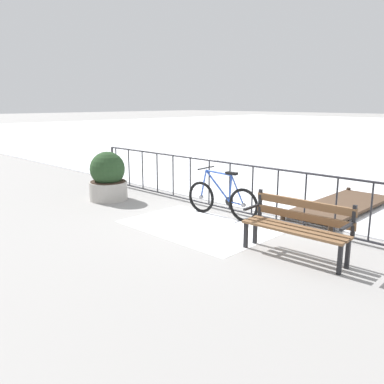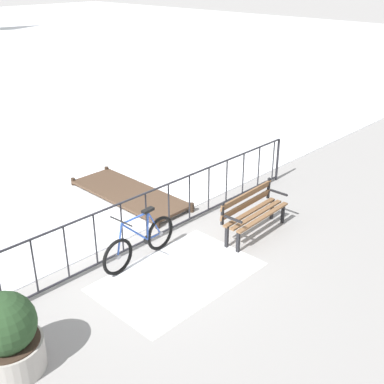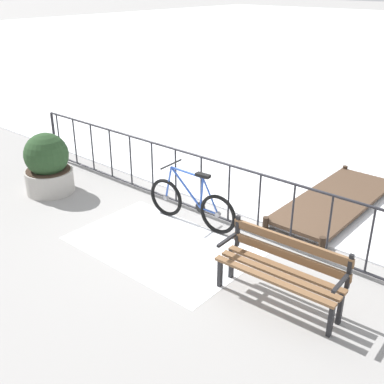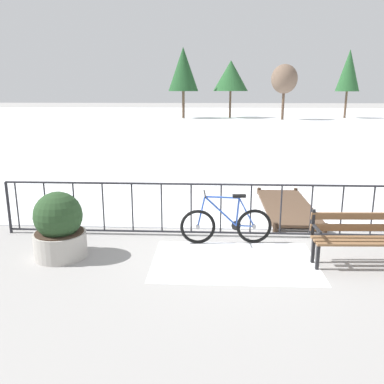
{
  "view_description": "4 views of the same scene",
  "coord_description": "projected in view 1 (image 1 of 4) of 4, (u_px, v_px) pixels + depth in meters",
  "views": [
    {
      "loc": [
        4.87,
        -6.36,
        2.27
      ],
      "look_at": [
        -0.6,
        -0.8,
        0.52
      ],
      "focal_mm": 37.58,
      "sensor_mm": 36.0,
      "label": 1
    },
    {
      "loc": [
        -4.94,
        -6.21,
        4.82
      ],
      "look_at": [
        1.07,
        -0.42,
        0.95
      ],
      "focal_mm": 45.93,
      "sensor_mm": 36.0,
      "label": 2
    },
    {
      "loc": [
        4.33,
        -5.6,
        3.72
      ],
      "look_at": [
        -0.23,
        -0.31,
        0.54
      ],
      "focal_mm": 44.28,
      "sensor_mm": 36.0,
      "label": 3
    },
    {
      "loc": [
        -0.48,
        -7.55,
        2.81
      ],
      "look_at": [
        -0.84,
        -0.14,
        0.93
      ],
      "focal_mm": 38.03,
      "sensor_mm": 36.0,
      "label": 4
    }
  ],
  "objects": [
    {
      "name": "railing_fence",
      "position": [
        241.0,
        188.0,
        8.13
      ],
      "size": [
        9.06,
        0.06,
        1.07
      ],
      "color": "#232328",
      "rests_on": "ground"
    },
    {
      "name": "bicycle_near_railing",
      "position": [
        222.0,
        199.0,
        8.05
      ],
      "size": [
        1.71,
        0.52,
        0.97
      ],
      "color": "black",
      "rests_on": "ground"
    },
    {
      "name": "ground_plane",
      "position": [
        240.0,
        215.0,
        8.26
      ],
      "size": [
        160.0,
        160.0,
        0.0
      ],
      "primitive_type": "plane",
      "color": "gray"
    },
    {
      "name": "park_bench",
      "position": [
        298.0,
        223.0,
        5.97
      ],
      "size": [
        1.62,
        0.54,
        0.89
      ],
      "color": "brown",
      "rests_on": "ground"
    },
    {
      "name": "planter_with_shrub",
      "position": [
        108.0,
        177.0,
        9.45
      ],
      "size": [
        0.89,
        0.89,
        1.15
      ],
      "color": "#ADA8A0",
      "rests_on": "ground"
    },
    {
      "name": "snow_patch",
      "position": [
        197.0,
        227.0,
        7.47
      ],
      "size": [
        2.74,
        1.74,
        0.01
      ],
      "primitive_type": "cube",
      "color": "white",
      "rests_on": "ground"
    },
    {
      "name": "wooden_dock",
      "position": [
        341.0,
        205.0,
        8.57
      ],
      "size": [
        1.1,
        3.08,
        0.2
      ],
      "color": "#4C3828",
      "rests_on": "ground"
    }
  ]
}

